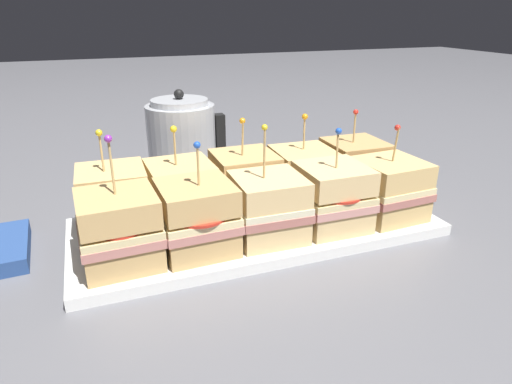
{
  "coord_description": "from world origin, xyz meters",
  "views": [
    {
      "loc": [
        -0.24,
        -0.64,
        0.35
      ],
      "look_at": [
        0.0,
        0.0,
        0.07
      ],
      "focal_mm": 32.0,
      "sensor_mm": 36.0,
      "label": 1
    }
  ],
  "objects_px": {
    "sandwich_front_far_right": "(389,189)",
    "sandwich_front_left": "(197,218)",
    "sandwich_back_far_right": "(354,168)",
    "sandwich_front_far_left": "(119,230)",
    "sandwich_back_center": "(244,182)",
    "serving_platter": "(256,227)",
    "kettle_steel": "(182,143)",
    "sandwich_front_center": "(268,207)",
    "sandwich_back_left": "(181,192)",
    "sandwich_back_far_left": "(114,200)",
    "sandwich_back_right": "(303,176)",
    "sandwich_front_right": "(332,197)"
  },
  "relations": [
    {
      "from": "sandwich_front_center",
      "to": "sandwich_back_right",
      "type": "bearing_deg",
      "value": 44.12
    },
    {
      "from": "sandwich_back_far_right",
      "to": "kettle_steel",
      "type": "bearing_deg",
      "value": 141.91
    },
    {
      "from": "sandwich_front_center",
      "to": "sandwich_back_far_right",
      "type": "distance_m",
      "value": 0.24
    },
    {
      "from": "serving_platter",
      "to": "sandwich_front_far_left",
      "type": "distance_m",
      "value": 0.23
    },
    {
      "from": "sandwich_front_far_left",
      "to": "sandwich_back_center",
      "type": "distance_m",
      "value": 0.24
    },
    {
      "from": "serving_platter",
      "to": "sandwich_front_far_right",
      "type": "xyz_separation_m",
      "value": [
        0.22,
        -0.05,
        0.06
      ]
    },
    {
      "from": "sandwich_front_far_left",
      "to": "sandwich_back_left",
      "type": "xyz_separation_m",
      "value": [
        0.11,
        0.11,
        -0.0
      ]
    },
    {
      "from": "sandwich_front_center",
      "to": "sandwich_front_right",
      "type": "bearing_deg",
      "value": -0.98
    },
    {
      "from": "sandwich_front_center",
      "to": "sandwich_front_far_left",
      "type": "bearing_deg",
      "value": -179.43
    },
    {
      "from": "sandwich_front_left",
      "to": "sandwich_back_left",
      "type": "height_order",
      "value": "sandwich_front_left"
    },
    {
      "from": "sandwich_front_center",
      "to": "sandwich_front_far_right",
      "type": "height_order",
      "value": "sandwich_front_center"
    },
    {
      "from": "sandwich_back_far_left",
      "to": "kettle_steel",
      "type": "bearing_deg",
      "value": 54.58
    },
    {
      "from": "sandwich_front_far_left",
      "to": "sandwich_front_center",
      "type": "xyz_separation_m",
      "value": [
        0.22,
        0.0,
        -0.0
      ]
    },
    {
      "from": "sandwich_front_left",
      "to": "sandwich_back_center",
      "type": "relative_size",
      "value": 0.99
    },
    {
      "from": "sandwich_front_left",
      "to": "sandwich_front_center",
      "type": "bearing_deg",
      "value": 0.84
    },
    {
      "from": "sandwich_front_far_right",
      "to": "kettle_steel",
      "type": "height_order",
      "value": "kettle_steel"
    },
    {
      "from": "sandwich_front_center",
      "to": "sandwich_back_far_right",
      "type": "height_order",
      "value": "sandwich_front_center"
    },
    {
      "from": "sandwich_front_center",
      "to": "sandwich_back_far_right",
      "type": "xyz_separation_m",
      "value": [
        0.22,
        0.11,
        0.0
      ]
    },
    {
      "from": "sandwich_front_right",
      "to": "kettle_steel",
      "type": "xyz_separation_m",
      "value": [
        -0.17,
        0.33,
        0.02
      ]
    },
    {
      "from": "sandwich_back_center",
      "to": "sandwich_back_far_right",
      "type": "bearing_deg",
      "value": 0.08
    },
    {
      "from": "sandwich_back_far_right",
      "to": "sandwich_front_far_right",
      "type": "bearing_deg",
      "value": -90.07
    },
    {
      "from": "sandwich_back_right",
      "to": "sandwich_front_center",
      "type": "bearing_deg",
      "value": -135.88
    },
    {
      "from": "sandwich_front_far_left",
      "to": "sandwich_front_far_right",
      "type": "distance_m",
      "value": 0.44
    },
    {
      "from": "sandwich_front_center",
      "to": "sandwich_back_left",
      "type": "relative_size",
      "value": 1.1
    },
    {
      "from": "sandwich_front_left",
      "to": "sandwich_back_far_right",
      "type": "relative_size",
      "value": 1.01
    },
    {
      "from": "sandwich_front_left",
      "to": "sandwich_back_far_left",
      "type": "distance_m",
      "value": 0.15
    },
    {
      "from": "sandwich_front_left",
      "to": "sandwich_front_far_right",
      "type": "height_order",
      "value": "sandwich_front_left"
    },
    {
      "from": "sandwich_front_far_right",
      "to": "sandwich_back_far_left",
      "type": "relative_size",
      "value": 0.96
    },
    {
      "from": "serving_platter",
      "to": "kettle_steel",
      "type": "xyz_separation_m",
      "value": [
        -0.06,
        0.27,
        0.08
      ]
    },
    {
      "from": "sandwich_front_far_left",
      "to": "sandwich_front_center",
      "type": "bearing_deg",
      "value": 0.57
    },
    {
      "from": "sandwich_front_far_left",
      "to": "sandwich_back_right",
      "type": "bearing_deg",
      "value": 18.49
    },
    {
      "from": "serving_platter",
      "to": "sandwich_back_left",
      "type": "distance_m",
      "value": 0.14
    },
    {
      "from": "kettle_steel",
      "to": "sandwich_back_left",
      "type": "bearing_deg",
      "value": -102.88
    },
    {
      "from": "sandwich_back_right",
      "to": "sandwich_back_far_right",
      "type": "height_order",
      "value": "same"
    },
    {
      "from": "sandwich_front_center",
      "to": "sandwich_front_right",
      "type": "relative_size",
      "value": 1.09
    },
    {
      "from": "sandwich_back_left",
      "to": "serving_platter",
      "type": "bearing_deg",
      "value": -26.64
    },
    {
      "from": "sandwich_front_far_right",
      "to": "sandwich_back_far_right",
      "type": "distance_m",
      "value": 0.11
    },
    {
      "from": "sandwich_front_right",
      "to": "sandwich_back_far_right",
      "type": "distance_m",
      "value": 0.16
    },
    {
      "from": "sandwich_front_left",
      "to": "kettle_steel",
      "type": "distance_m",
      "value": 0.33
    },
    {
      "from": "sandwich_front_left",
      "to": "sandwich_back_center",
      "type": "height_order",
      "value": "same"
    },
    {
      "from": "serving_platter",
      "to": "sandwich_front_far_left",
      "type": "bearing_deg",
      "value": -165.72
    },
    {
      "from": "sandwich_front_far_right",
      "to": "sandwich_front_left",
      "type": "bearing_deg",
      "value": -179.8
    },
    {
      "from": "serving_platter",
      "to": "sandwich_back_left",
      "type": "xyz_separation_m",
      "value": [
        -0.11,
        0.06,
        0.06
      ]
    },
    {
      "from": "sandwich_front_center",
      "to": "sandwich_back_right",
      "type": "distance_m",
      "value": 0.16
    },
    {
      "from": "sandwich_front_far_left",
      "to": "sandwich_back_center",
      "type": "relative_size",
      "value": 1.1
    },
    {
      "from": "sandwich_front_far_right",
      "to": "sandwich_front_center",
      "type": "bearing_deg",
      "value": 179.87
    },
    {
      "from": "serving_platter",
      "to": "sandwich_back_right",
      "type": "height_order",
      "value": "sandwich_back_right"
    },
    {
      "from": "sandwich_back_left",
      "to": "sandwich_back_center",
      "type": "height_order",
      "value": "sandwich_back_center"
    },
    {
      "from": "kettle_steel",
      "to": "sandwich_back_right",
      "type": "bearing_deg",
      "value": -51.96
    },
    {
      "from": "sandwich_front_far_right",
      "to": "sandwich_back_left",
      "type": "relative_size",
      "value": 0.98
    }
  ]
}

